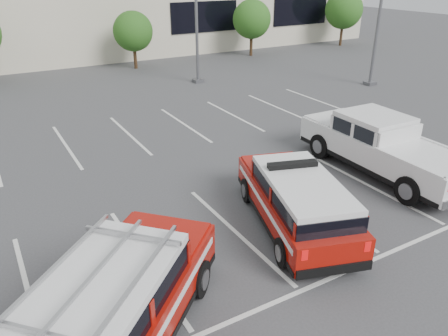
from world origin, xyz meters
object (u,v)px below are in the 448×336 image
object	(u,v)px
tree_mid_right	(134,33)
white_pickup	(382,151)
tree_right	(252,20)
tree_far_right	(344,11)
ladder_suv	(116,313)
fire_chief_suv	(296,204)

from	to	relation	value
tree_mid_right	white_pickup	size ratio (longest dim) A/B	0.61
tree_right	white_pickup	xyz separation A→B (m)	(-8.52, -21.26, -1.97)
tree_far_right	ladder_suv	size ratio (longest dim) A/B	0.89
tree_mid_right	tree_right	bearing A→B (deg)	0.00
tree_mid_right	tree_far_right	bearing A→B (deg)	0.00
tree_mid_right	ladder_suv	distance (m)	26.08
tree_far_right	tree_right	bearing A→B (deg)	-180.00
tree_far_right	fire_chief_suv	world-z (taller)	tree_far_right
fire_chief_suv	white_pickup	bearing A→B (deg)	33.71
tree_mid_right	white_pickup	world-z (taller)	tree_mid_right
fire_chief_suv	white_pickup	world-z (taller)	white_pickup
ladder_suv	tree_mid_right	bearing A→B (deg)	115.69
fire_chief_suv	ladder_suv	bearing A→B (deg)	-145.59
tree_mid_right	tree_right	world-z (taller)	tree_right
tree_right	white_pickup	distance (m)	22.99
tree_far_right	ladder_suv	xyz separation A→B (m)	(-29.16, -24.37, -2.18)
white_pickup	ladder_suv	world-z (taller)	ladder_suv
tree_right	fire_chief_suv	size ratio (longest dim) A/B	0.79
white_pickup	ladder_suv	distance (m)	11.09
tree_mid_right	tree_right	xyz separation A→B (m)	(10.00, 0.00, 0.27)
tree_far_right	ladder_suv	world-z (taller)	tree_far_right
fire_chief_suv	tree_right	bearing A→B (deg)	77.00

